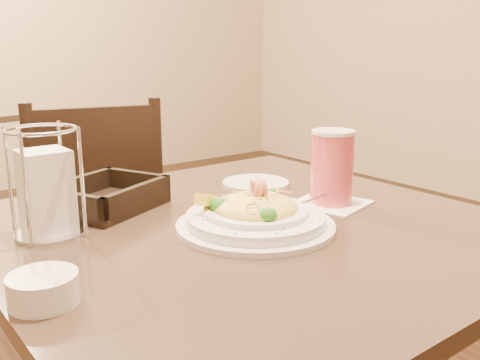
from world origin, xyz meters
TOP-DOWN VIEW (x-y plane):
  - main_table at (0.00, 0.00)m, footprint 0.90×0.90m
  - dining_chair_near at (0.05, 0.86)m, footprint 0.51×0.51m
  - pasta_bowl at (-0.00, -0.03)m, footprint 0.32×0.29m
  - drink_glass at (0.22, -0.01)m, footprint 0.17×0.17m
  - bread_basket at (-0.16, 0.25)m, footprint 0.26×0.24m
  - napkin_caddy at (-0.31, 0.17)m, footprint 0.12×0.12m
  - side_plate at (0.19, 0.21)m, footprint 0.19×0.19m
  - butter_ramekin at (-0.40, -0.08)m, footprint 0.10×0.10m

SIDE VIEW (x-z plane):
  - dining_chair_near at x=0.05m, z-range 0.03..0.96m
  - main_table at x=0.00m, z-range 0.14..0.90m
  - side_plate at x=0.19m, z-range 0.76..0.77m
  - butter_ramekin at x=-0.40m, z-range 0.76..0.80m
  - bread_basket at x=-0.16m, z-range 0.75..0.81m
  - pasta_bowl at x=0.00m, z-range 0.74..0.83m
  - drink_glass at x=0.22m, z-range 0.76..0.91m
  - napkin_caddy at x=-0.31m, z-range 0.75..0.94m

